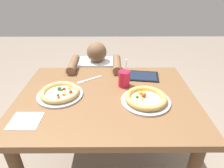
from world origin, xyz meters
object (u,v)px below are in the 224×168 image
pizza_near (146,99)px  diner_seated (98,90)px  drink_cup_colored (124,79)px  tablet (142,76)px  pizza_far (60,93)px  fork (89,80)px

pizza_near → diner_seated: bearing=115.7°
drink_cup_colored → tablet: size_ratio=0.76×
pizza_far → drink_cup_colored: drink_cup_colored is taller
pizza_far → diner_seated: diner_seated is taller
fork → diner_seated: bearing=85.5°
pizza_far → fork: 0.26m
fork → tablet: tablet is taller
drink_cup_colored → fork: 0.28m
pizza_far → tablet: bearing=24.6°
drink_cup_colored → tablet: (0.15, 0.14, -0.05)m
pizza_near → drink_cup_colored: bearing=121.9°
pizza_near → drink_cup_colored: 0.23m
pizza_far → fork: bearing=52.1°
pizza_near → tablet: size_ratio=1.16×
pizza_near → pizza_far: bearing=172.2°
pizza_near → fork: 0.47m
pizza_near → pizza_far: pizza_near is taller
tablet → diner_seated: 0.64m
drink_cup_colored → diner_seated: size_ratio=0.22×
fork → tablet: (0.41, 0.05, 0.00)m
pizza_near → tablet: (0.03, 0.33, -0.02)m
pizza_far → diner_seated: (0.20, 0.64, -0.37)m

